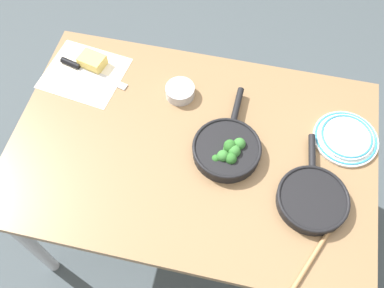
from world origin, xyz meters
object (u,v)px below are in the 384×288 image
(wooden_spoon, at_px, (323,241))
(cheese_block, at_px, (92,61))
(skillet_eggs, at_px, (312,199))
(dinner_plate_stack, at_px, (346,138))
(prep_bowl_steel, at_px, (180,91))
(grater_knife, at_px, (84,69))
(skillet_broccoli, at_px, (227,149))

(wooden_spoon, relative_size, cheese_block, 2.97)
(skillet_eggs, distance_m, cheese_block, 0.99)
(dinner_plate_stack, bearing_deg, prep_bowl_steel, 174.15)
(wooden_spoon, relative_size, dinner_plate_stack, 1.43)
(prep_bowl_steel, bearing_deg, cheese_block, 169.88)
(dinner_plate_stack, distance_m, prep_bowl_steel, 0.63)
(grater_knife, height_order, cheese_block, cheese_block)
(dinner_plate_stack, bearing_deg, skillet_eggs, -110.54)
(skillet_eggs, bearing_deg, dinner_plate_stack, -25.76)
(cheese_block, bearing_deg, skillet_eggs, -23.96)
(prep_bowl_steel, bearing_deg, skillet_broccoli, -43.77)
(skillet_eggs, distance_m, dinner_plate_stack, 0.29)
(skillet_broccoli, bearing_deg, grater_knife, 69.87)
(skillet_eggs, distance_m, wooden_spoon, 0.14)
(skillet_broccoli, relative_size, skillet_eggs, 1.06)
(skillet_broccoli, bearing_deg, dinner_plate_stack, -68.81)
(wooden_spoon, bearing_deg, dinner_plate_stack, 16.80)
(skillet_broccoli, distance_m, wooden_spoon, 0.43)
(skillet_eggs, xyz_separation_m, wooden_spoon, (0.05, -0.13, -0.02))
(cheese_block, height_order, prep_bowl_steel, cheese_block)
(skillet_eggs, xyz_separation_m, cheese_block, (-0.90, 0.40, 0.00))
(skillet_broccoli, relative_size, prep_bowl_steel, 3.49)
(skillet_broccoli, bearing_deg, skillet_eggs, -110.46)
(prep_bowl_steel, bearing_deg, skillet_eggs, -32.35)
(skillet_broccoli, height_order, dinner_plate_stack, skillet_broccoli)
(skillet_broccoli, height_order, skillet_eggs, skillet_broccoli)
(cheese_block, bearing_deg, skillet_broccoli, -25.06)
(skillet_eggs, height_order, prep_bowl_steel, skillet_eggs)
(skillet_broccoli, distance_m, cheese_block, 0.66)
(skillet_broccoli, distance_m, prep_bowl_steel, 0.31)
(grater_knife, relative_size, dinner_plate_stack, 1.27)
(skillet_eggs, bearing_deg, prep_bowl_steel, 52.43)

